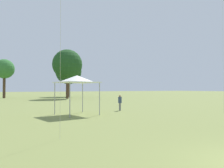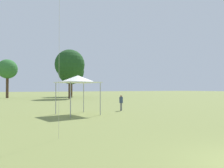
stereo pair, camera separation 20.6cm
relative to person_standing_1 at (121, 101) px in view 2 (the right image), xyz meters
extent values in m
cylinder|color=slate|center=(0.00, 0.00, -0.54)|extent=(0.23, 0.23, 0.76)
cylinder|color=#334260|center=(0.00, 0.00, 0.14)|extent=(0.43, 0.43, 0.60)
sphere|color=#A37556|center=(0.00, 0.00, 0.53)|extent=(0.21, 0.21, 0.21)
cube|color=white|center=(-4.92, -1.30, 1.80)|extent=(3.51, 3.51, 0.08)
cone|color=white|center=(-4.92, -1.30, 2.11)|extent=(3.34, 3.34, 0.54)
cylinder|color=#99999E|center=(-6.50, -0.21, 0.42)|extent=(0.07, 0.07, 2.67)
cylinder|color=#99999E|center=(-3.83, 0.28, 0.42)|extent=(0.07, 0.07, 2.67)
cylinder|color=#99999E|center=(-6.00, -2.88, 0.42)|extent=(0.07, 0.07, 2.67)
cylinder|color=#99999E|center=(-3.34, -2.39, 0.42)|extent=(0.07, 0.07, 2.67)
cylinder|color=#473323|center=(-9.20, 36.59, 1.81)|extent=(0.59, 0.59, 5.46)
sphere|color=#337033|center=(-9.20, 36.59, 5.76)|extent=(4.43, 4.43, 4.43)
cylinder|color=#473323|center=(2.74, 27.32, 1.91)|extent=(0.56, 0.56, 5.66)
sphere|color=#1E471E|center=(2.74, 27.32, 6.51)|extent=(6.44, 6.44, 6.44)
cylinder|color=brown|center=(6.05, 37.37, 1.52)|extent=(0.73, 0.73, 4.87)
sphere|color=#1E471E|center=(6.05, 37.37, 5.83)|extent=(6.83, 6.83, 6.83)
camera|label=1|loc=(-10.92, -18.76, 1.28)|focal=35.00mm
camera|label=2|loc=(-10.73, -18.85, 1.28)|focal=35.00mm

